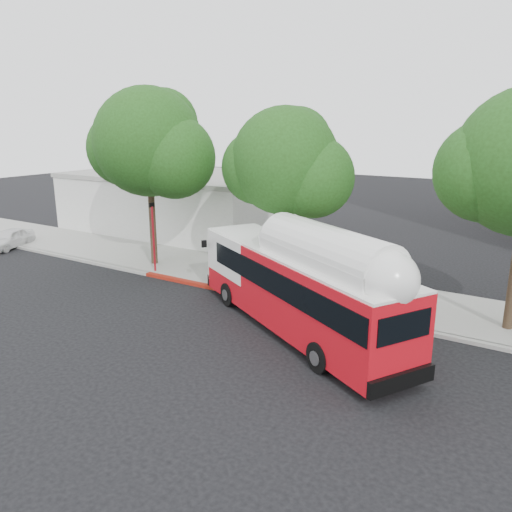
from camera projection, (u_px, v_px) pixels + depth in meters
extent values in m
plane|color=black|center=(231.00, 333.00, 19.16)|extent=(120.00, 120.00, 0.00)
cube|color=gray|center=(306.00, 286.00, 24.48)|extent=(60.00, 5.00, 0.15)
cube|color=gray|center=(280.00, 302.00, 22.35)|extent=(60.00, 0.30, 0.15)
cube|color=maroon|center=(225.00, 290.00, 23.87)|extent=(10.00, 0.32, 0.16)
cylinder|color=#2D2116|center=(152.00, 213.00, 27.45)|extent=(0.36, 0.36, 6.08)
sphere|color=#1D4212|center=(148.00, 142.00, 26.47)|extent=(5.80, 5.80, 5.80)
sphere|color=#1D4212|center=(174.00, 157.00, 26.02)|extent=(4.35, 4.35, 4.35)
cylinder|color=#2D2116|center=(284.00, 233.00, 23.89)|extent=(0.36, 0.36, 5.44)
sphere|color=#1D4212|center=(285.00, 161.00, 23.01)|extent=(5.00, 5.00, 5.00)
sphere|color=#1D4212|center=(313.00, 177.00, 22.65)|extent=(3.75, 3.75, 3.75)
cube|color=silver|center=(182.00, 203.00, 37.25)|extent=(16.00, 10.00, 4.00)
cube|color=gray|center=(181.00, 175.00, 36.70)|extent=(16.20, 10.20, 0.30)
cube|color=red|center=(296.00, 289.00, 19.02)|extent=(11.01, 7.81, 2.73)
cube|color=black|center=(303.00, 278.00, 18.47)|extent=(10.06, 7.29, 0.90)
cube|color=white|center=(297.00, 253.00, 18.66)|extent=(10.97, 7.74, 0.09)
cube|color=white|center=(327.00, 259.00, 16.99)|extent=(6.16, 4.66, 0.52)
cube|color=black|center=(228.00, 277.00, 24.60)|extent=(1.51, 1.85, 0.06)
imported|color=navy|center=(228.00, 268.00, 24.48)|extent=(1.30, 1.68, 0.85)
imported|color=silver|center=(9.00, 238.00, 32.04)|extent=(3.93, 2.57, 1.24)
cylinder|color=#A4111C|center=(154.00, 241.00, 26.29)|extent=(0.11, 0.11, 3.62)
cube|color=black|center=(152.00, 205.00, 25.79)|extent=(0.05, 0.36, 0.23)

